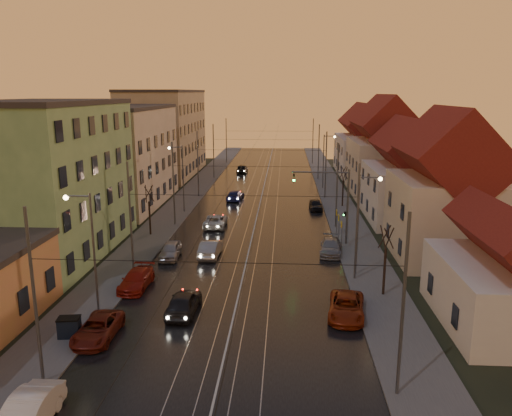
% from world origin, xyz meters
% --- Properties ---
extents(ground, '(160.00, 160.00, 0.00)m').
position_xyz_m(ground, '(0.00, 0.00, 0.00)').
color(ground, black).
rests_on(ground, ground).
extents(road, '(16.00, 120.00, 0.04)m').
position_xyz_m(road, '(0.00, 40.00, 0.02)').
color(road, black).
rests_on(road, ground).
extents(sidewalk_left, '(4.00, 120.00, 0.15)m').
position_xyz_m(sidewalk_left, '(-10.00, 40.00, 0.07)').
color(sidewalk_left, '#4C4C4C').
rests_on(sidewalk_left, ground).
extents(sidewalk_right, '(4.00, 120.00, 0.15)m').
position_xyz_m(sidewalk_right, '(10.00, 40.00, 0.07)').
color(sidewalk_right, '#4C4C4C').
rests_on(sidewalk_right, ground).
extents(tram_rail_0, '(0.06, 120.00, 0.03)m').
position_xyz_m(tram_rail_0, '(-2.20, 40.00, 0.06)').
color(tram_rail_0, gray).
rests_on(tram_rail_0, road).
extents(tram_rail_1, '(0.06, 120.00, 0.03)m').
position_xyz_m(tram_rail_1, '(-0.77, 40.00, 0.06)').
color(tram_rail_1, gray).
rests_on(tram_rail_1, road).
extents(tram_rail_2, '(0.06, 120.00, 0.03)m').
position_xyz_m(tram_rail_2, '(0.77, 40.00, 0.06)').
color(tram_rail_2, gray).
rests_on(tram_rail_2, road).
extents(tram_rail_3, '(0.06, 120.00, 0.03)m').
position_xyz_m(tram_rail_3, '(2.20, 40.00, 0.06)').
color(tram_rail_3, gray).
rests_on(tram_rail_3, road).
extents(apartment_left_1, '(10.00, 18.00, 13.00)m').
position_xyz_m(apartment_left_1, '(-17.50, 14.00, 6.50)').
color(apartment_left_1, '#5F8957').
rests_on(apartment_left_1, ground).
extents(apartment_left_2, '(10.00, 20.00, 12.00)m').
position_xyz_m(apartment_left_2, '(-17.50, 34.00, 6.00)').
color(apartment_left_2, tan).
rests_on(apartment_left_2, ground).
extents(apartment_left_3, '(10.00, 24.00, 14.00)m').
position_xyz_m(apartment_left_3, '(-17.50, 58.00, 7.00)').
color(apartment_left_3, '#8B7A59').
rests_on(apartment_left_3, ground).
extents(house_right_0, '(8.16, 10.20, 5.80)m').
position_xyz_m(house_right_0, '(17.00, 2.00, 2.92)').
color(house_right_0, silver).
rests_on(house_right_0, ground).
extents(house_right_1, '(8.67, 10.20, 10.80)m').
position_xyz_m(house_right_1, '(17.00, 15.00, 5.45)').
color(house_right_1, beige).
rests_on(house_right_1, ground).
extents(house_right_2, '(9.18, 12.24, 9.20)m').
position_xyz_m(house_right_2, '(17.00, 28.00, 4.64)').
color(house_right_2, silver).
rests_on(house_right_2, ground).
extents(house_right_3, '(9.18, 14.28, 11.50)m').
position_xyz_m(house_right_3, '(17.00, 43.00, 5.80)').
color(house_right_3, beige).
rests_on(house_right_3, ground).
extents(house_right_4, '(9.18, 16.32, 10.00)m').
position_xyz_m(house_right_4, '(17.00, 61.00, 5.05)').
color(house_right_4, silver).
rests_on(house_right_4, ground).
extents(catenary_pole_l_0, '(0.16, 0.16, 9.00)m').
position_xyz_m(catenary_pole_l_0, '(-8.60, -6.00, 4.50)').
color(catenary_pole_l_0, '#595B60').
rests_on(catenary_pole_l_0, ground).
extents(catenary_pole_r_0, '(0.16, 0.16, 9.00)m').
position_xyz_m(catenary_pole_r_0, '(8.60, -6.00, 4.50)').
color(catenary_pole_r_0, '#595B60').
rests_on(catenary_pole_r_0, ground).
extents(catenary_pole_l_1, '(0.16, 0.16, 9.00)m').
position_xyz_m(catenary_pole_l_1, '(-8.60, 9.00, 4.50)').
color(catenary_pole_l_1, '#595B60').
rests_on(catenary_pole_l_1, ground).
extents(catenary_pole_r_1, '(0.16, 0.16, 9.00)m').
position_xyz_m(catenary_pole_r_1, '(8.60, 9.00, 4.50)').
color(catenary_pole_r_1, '#595B60').
rests_on(catenary_pole_r_1, ground).
extents(catenary_pole_l_2, '(0.16, 0.16, 9.00)m').
position_xyz_m(catenary_pole_l_2, '(-8.60, 24.00, 4.50)').
color(catenary_pole_l_2, '#595B60').
rests_on(catenary_pole_l_2, ground).
extents(catenary_pole_r_2, '(0.16, 0.16, 9.00)m').
position_xyz_m(catenary_pole_r_2, '(8.60, 24.00, 4.50)').
color(catenary_pole_r_2, '#595B60').
rests_on(catenary_pole_r_2, ground).
extents(catenary_pole_l_3, '(0.16, 0.16, 9.00)m').
position_xyz_m(catenary_pole_l_3, '(-8.60, 39.00, 4.50)').
color(catenary_pole_l_3, '#595B60').
rests_on(catenary_pole_l_3, ground).
extents(catenary_pole_r_3, '(0.16, 0.16, 9.00)m').
position_xyz_m(catenary_pole_r_3, '(8.60, 39.00, 4.50)').
color(catenary_pole_r_3, '#595B60').
rests_on(catenary_pole_r_3, ground).
extents(catenary_pole_l_4, '(0.16, 0.16, 9.00)m').
position_xyz_m(catenary_pole_l_4, '(-8.60, 54.00, 4.50)').
color(catenary_pole_l_4, '#595B60').
rests_on(catenary_pole_l_4, ground).
extents(catenary_pole_r_4, '(0.16, 0.16, 9.00)m').
position_xyz_m(catenary_pole_r_4, '(8.60, 54.00, 4.50)').
color(catenary_pole_r_4, '#595B60').
rests_on(catenary_pole_r_4, ground).
extents(catenary_pole_l_5, '(0.16, 0.16, 9.00)m').
position_xyz_m(catenary_pole_l_5, '(-8.60, 72.00, 4.50)').
color(catenary_pole_l_5, '#595B60').
rests_on(catenary_pole_l_5, ground).
extents(catenary_pole_r_5, '(0.16, 0.16, 9.00)m').
position_xyz_m(catenary_pole_r_5, '(8.60, 72.00, 4.50)').
color(catenary_pole_r_5, '#595B60').
rests_on(catenary_pole_r_5, ground).
extents(street_lamp_0, '(1.75, 0.32, 8.00)m').
position_xyz_m(street_lamp_0, '(-9.10, 2.00, 4.89)').
color(street_lamp_0, '#595B60').
rests_on(street_lamp_0, ground).
extents(street_lamp_1, '(1.75, 0.32, 8.00)m').
position_xyz_m(street_lamp_1, '(9.10, 10.00, 4.89)').
color(street_lamp_1, '#595B60').
rests_on(street_lamp_1, ground).
extents(street_lamp_2, '(1.75, 0.32, 8.00)m').
position_xyz_m(street_lamp_2, '(-9.10, 30.00, 4.89)').
color(street_lamp_2, '#595B60').
rests_on(street_lamp_2, ground).
extents(street_lamp_3, '(1.75, 0.32, 8.00)m').
position_xyz_m(street_lamp_3, '(9.10, 46.00, 4.89)').
color(street_lamp_3, '#595B60').
rests_on(street_lamp_3, ground).
extents(traffic_light_mast, '(5.30, 0.32, 7.20)m').
position_xyz_m(traffic_light_mast, '(7.99, 18.00, 4.60)').
color(traffic_light_mast, '#595B60').
rests_on(traffic_light_mast, ground).
extents(bare_tree_0, '(1.09, 1.09, 5.11)m').
position_xyz_m(bare_tree_0, '(-10.20, 20.00, 2.49)').
color(bare_tree_0, black).
rests_on(bare_tree_0, ground).
extents(bare_tree_1, '(1.09, 1.09, 5.11)m').
position_xyz_m(bare_tree_1, '(10.20, 6.00, 2.49)').
color(bare_tree_1, black).
rests_on(bare_tree_1, ground).
extents(bare_tree_2, '(1.09, 1.09, 5.11)m').
position_xyz_m(bare_tree_2, '(10.40, 34.00, 2.49)').
color(bare_tree_2, black).
rests_on(bare_tree_2, ground).
extents(driving_car_0, '(1.92, 4.48, 1.51)m').
position_xyz_m(driving_car_0, '(-3.28, 2.41, 0.75)').
color(driving_car_0, black).
rests_on(driving_car_0, ground).
extents(driving_car_1, '(1.73, 4.50, 1.46)m').
position_xyz_m(driving_car_1, '(-3.24, 14.01, 0.73)').
color(driving_car_1, '#96979B').
rests_on(driving_car_1, ground).
extents(driving_car_2, '(2.30, 4.85, 1.34)m').
position_xyz_m(driving_car_2, '(-4.15, 23.70, 0.67)').
color(driving_car_2, '#BCBCBC').
rests_on(driving_car_2, ground).
extents(driving_car_3, '(2.28, 4.69, 1.31)m').
position_xyz_m(driving_car_3, '(-3.39, 37.21, 0.66)').
color(driving_car_3, navy).
rests_on(driving_car_3, ground).
extents(driving_car_4, '(1.82, 4.44, 1.51)m').
position_xyz_m(driving_car_4, '(-4.44, 60.19, 0.75)').
color(driving_car_4, black).
rests_on(driving_car_4, ground).
extents(parked_left_0, '(1.65, 4.57, 1.50)m').
position_xyz_m(parked_left_0, '(-7.60, -9.46, 0.75)').
color(parked_left_0, silver).
rests_on(parked_left_0, ground).
extents(parked_left_1, '(2.06, 4.45, 1.24)m').
position_xyz_m(parked_left_1, '(-7.60, -1.26, 0.62)').
color(parked_left_1, maroon).
rests_on(parked_left_1, ground).
extents(parked_left_2, '(1.92, 4.54, 1.31)m').
position_xyz_m(parked_left_2, '(-7.60, 6.43, 0.65)').
color(parked_left_2, maroon).
rests_on(parked_left_2, ground).
extents(parked_left_3, '(1.77, 4.07, 1.37)m').
position_xyz_m(parked_left_3, '(-6.66, 13.35, 0.68)').
color(parked_left_3, '#A8A7AD').
rests_on(parked_left_3, ground).
extents(parked_right_0, '(2.81, 5.02, 1.33)m').
position_xyz_m(parked_right_0, '(7.21, 2.52, 0.66)').
color(parked_right_0, maroon).
rests_on(parked_right_0, ground).
extents(parked_right_1, '(2.31, 4.66, 1.30)m').
position_xyz_m(parked_right_1, '(7.32, 15.31, 0.65)').
color(parked_right_1, gray).
rests_on(parked_right_1, ground).
extents(parked_right_2, '(1.62, 3.78, 1.27)m').
position_xyz_m(parked_right_2, '(6.97, 32.22, 0.64)').
color(parked_right_2, black).
rests_on(parked_right_2, ground).
extents(dumpster, '(1.30, 0.96, 1.10)m').
position_xyz_m(dumpster, '(-9.23, -1.41, 0.70)').
color(dumpster, black).
rests_on(dumpster, sidewalk_left).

